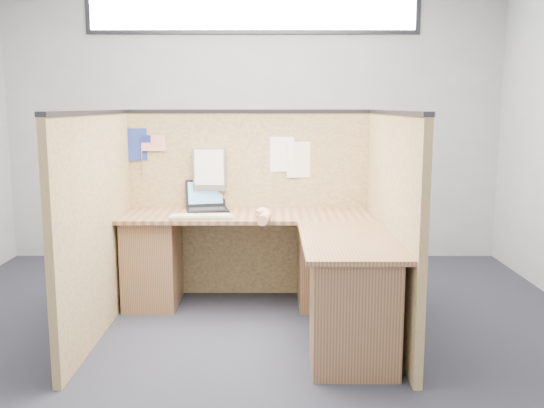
{
  "coord_description": "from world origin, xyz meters",
  "views": [
    {
      "loc": [
        0.19,
        -3.94,
        1.56
      ],
      "look_at": [
        0.19,
        0.5,
        0.84
      ],
      "focal_mm": 40.0,
      "sensor_mm": 36.0,
      "label": 1
    }
  ],
  "objects_px": {
    "mouse": "(263,214)",
    "keyboard": "(201,217)",
    "l_desk": "(271,270)",
    "laptop": "(208,203)"
  },
  "relations": [
    {
      "from": "laptop",
      "to": "mouse",
      "type": "height_order",
      "value": "laptop"
    },
    {
      "from": "l_desk",
      "to": "mouse",
      "type": "relative_size",
      "value": 17.3
    },
    {
      "from": "laptop",
      "to": "l_desk",
      "type": "bearing_deg",
      "value": -62.21
    },
    {
      "from": "l_desk",
      "to": "mouse",
      "type": "bearing_deg",
      "value": 104.48
    },
    {
      "from": "mouse",
      "to": "keyboard",
      "type": "bearing_deg",
      "value": -173.32
    },
    {
      "from": "l_desk",
      "to": "mouse",
      "type": "xyz_separation_m",
      "value": [
        -0.06,
        0.24,
        0.36
      ]
    },
    {
      "from": "l_desk",
      "to": "laptop",
      "type": "xyz_separation_m",
      "value": [
        -0.51,
        0.59,
        0.39
      ]
    },
    {
      "from": "l_desk",
      "to": "keyboard",
      "type": "distance_m",
      "value": 0.66
    },
    {
      "from": "laptop",
      "to": "mouse",
      "type": "bearing_deg",
      "value": -50.92
    },
    {
      "from": "l_desk",
      "to": "laptop",
      "type": "bearing_deg",
      "value": 130.63
    }
  ]
}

